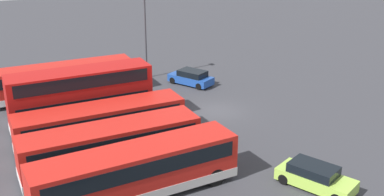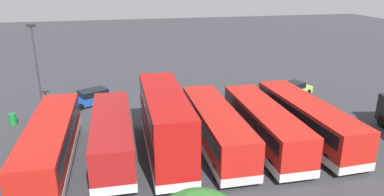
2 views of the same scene
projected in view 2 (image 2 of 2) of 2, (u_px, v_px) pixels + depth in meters
The scene contains 11 objects.
ground_plane at pixel (167, 103), 35.09m from camera, with size 140.00×140.00×0.00m, color #38383D.
bus_single_deck_near_end at pixel (306, 119), 26.98m from camera, with size 3.09×11.86×2.95m.
bus_single_deck_second at pixel (264, 125), 25.95m from camera, with size 2.63×11.11×2.95m.
bus_single_deck_third at pixel (216, 127), 25.59m from camera, with size 2.65×11.47×2.95m.
bus_double_decker_fourth at pixel (165, 122), 24.22m from camera, with size 2.68×10.39×4.55m.
bus_single_deck_fifth at pixel (112, 135), 24.32m from camera, with size 2.66×10.63×2.95m.
bus_single_deck_sixth at pixel (51, 142), 23.25m from camera, with size 2.77×12.11×2.95m.
car_hatchback_silver at pixel (92, 97), 34.54m from camera, with size 4.61×3.57×1.43m.
car_small_green at pixel (292, 90), 36.81m from camera, with size 4.82×3.43×1.43m.
lamp_post_tall at pixel (37, 66), 29.67m from camera, with size 0.70×0.30×8.16m.
waste_bin_yellow at pixel (13, 119), 29.90m from camera, with size 0.60×0.60×0.95m, color #197F33.
Camera 2 is at (4.67, 32.77, 11.92)m, focal length 33.64 mm.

